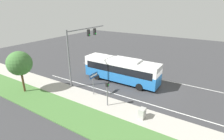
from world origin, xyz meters
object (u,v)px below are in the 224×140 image
object	(u,v)px
pedestrian_signal	(107,90)
utility_cabinet	(142,113)
bus	(121,69)
signal_gantry	(80,44)
street_sign	(93,79)

from	to	relation	value
pedestrian_signal	utility_cabinet	xyz separation A→B (m)	(-0.10, -3.94, -1.30)
bus	pedestrian_signal	xyz separation A→B (m)	(-6.33, -1.89, 0.05)
signal_gantry	utility_cabinet	world-z (taller)	signal_gantry
utility_cabinet	street_sign	bearing A→B (deg)	78.47
pedestrian_signal	utility_cabinet	distance (m)	4.14
bus	signal_gantry	distance (m)	6.37
bus	pedestrian_signal	world-z (taller)	bus
bus	signal_gantry	world-z (taller)	signal_gantry
pedestrian_signal	street_sign	distance (m)	3.01
street_sign	utility_cabinet	size ratio (longest dim) A/B	2.86
pedestrian_signal	bus	bearing A→B (deg)	16.62
bus	street_sign	bearing A→B (deg)	170.58
bus	street_sign	size ratio (longest dim) A/B	3.77
street_sign	bus	bearing A→B (deg)	-9.42
street_sign	utility_cabinet	world-z (taller)	street_sign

